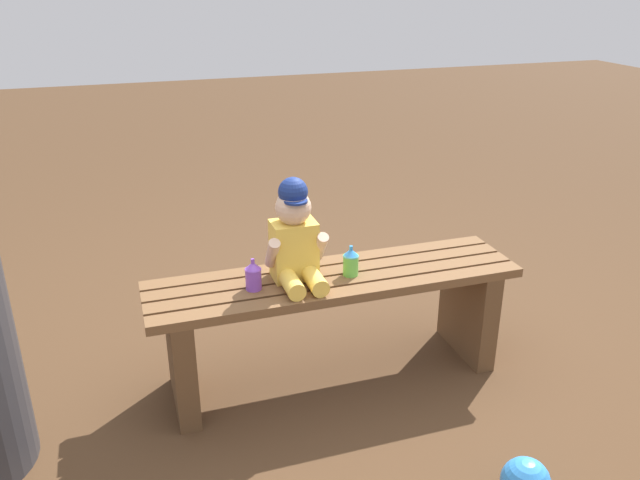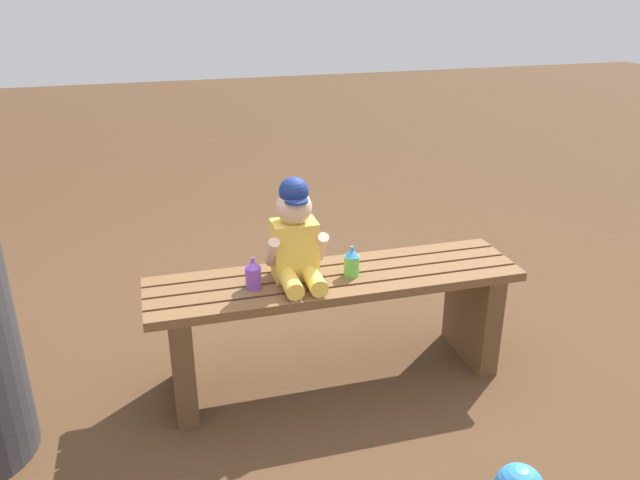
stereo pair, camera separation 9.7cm
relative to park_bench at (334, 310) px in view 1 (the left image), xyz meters
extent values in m
plane|color=#4C331E|center=(0.00, 0.00, -0.31)|extent=(16.00, 16.00, 0.00)
cube|color=brown|center=(0.00, -0.14, 0.14)|extent=(1.48, 0.08, 0.04)
cube|color=brown|center=(0.00, -0.05, 0.14)|extent=(1.48, 0.08, 0.04)
cube|color=brown|center=(0.00, 0.05, 0.14)|extent=(1.48, 0.08, 0.04)
cube|color=brown|center=(0.00, 0.14, 0.14)|extent=(1.48, 0.08, 0.04)
cube|color=brown|center=(-0.62, 0.00, -0.09)|extent=(0.08, 0.36, 0.43)
cube|color=brown|center=(0.62, 0.00, -0.09)|extent=(0.08, 0.36, 0.43)
cube|color=#F2C64C|center=(-0.15, 0.03, 0.27)|extent=(0.17, 0.12, 0.23)
sphere|color=beige|center=(-0.15, 0.03, 0.45)|extent=(0.14, 0.14, 0.14)
cylinder|color=navy|center=(-0.15, 0.00, 0.48)|extent=(0.09, 0.09, 0.01)
sphere|color=navy|center=(-0.15, 0.03, 0.51)|extent=(0.11, 0.11, 0.11)
cylinder|color=#FED050|center=(-0.20, -0.09, 0.19)|extent=(0.07, 0.16, 0.07)
cylinder|color=#FED050|center=(-0.11, -0.09, 0.19)|extent=(0.07, 0.16, 0.07)
cylinder|color=beige|center=(-0.25, 0.00, 0.29)|extent=(0.04, 0.12, 0.14)
cylinder|color=beige|center=(-0.06, 0.00, 0.29)|extent=(0.04, 0.12, 0.14)
cylinder|color=#8C4CCC|center=(-0.33, -0.02, 0.20)|extent=(0.06, 0.06, 0.08)
cone|color=#8C4CCC|center=(-0.33, -0.02, 0.26)|extent=(0.06, 0.06, 0.03)
cylinder|color=#8C4CCC|center=(-0.33, -0.02, 0.27)|extent=(0.01, 0.01, 0.02)
cylinder|color=#66CC4C|center=(0.06, -0.02, 0.20)|extent=(0.06, 0.06, 0.08)
cone|color=#338CE5|center=(0.06, -0.02, 0.26)|extent=(0.06, 0.06, 0.03)
cylinder|color=#338CE5|center=(0.06, -0.02, 0.27)|extent=(0.01, 0.01, 0.02)
camera|label=1|loc=(-0.76, -2.13, 1.27)|focal=36.02mm
camera|label=2|loc=(-0.67, -2.16, 1.27)|focal=36.02mm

